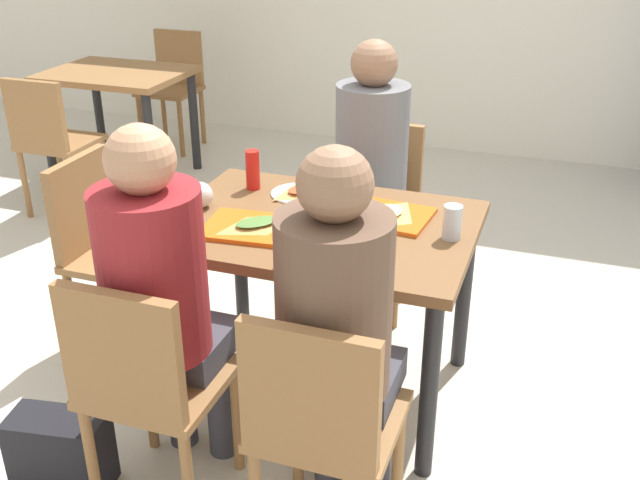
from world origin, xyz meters
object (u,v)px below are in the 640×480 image
at_px(chair_far_side, 376,201).
at_px(paper_plate_near_edge, 345,254).
at_px(soda_can, 452,222).
at_px(foil_bundle, 200,195).
at_px(chair_near_left, 145,381).
at_px(handbag, 61,452).
at_px(person_far_side, 369,161).
at_px(background_chair_near, 50,137).
at_px(tray_red_near, 255,228).
at_px(pizza_slice_a, 257,223).
at_px(main_table, 320,246).
at_px(pizza_slice_b, 385,213).
at_px(paper_plate_center, 299,194).
at_px(plastic_cup_a, 342,177).
at_px(pizza_slice_c, 305,190).
at_px(plastic_cup_b, 293,250).
at_px(person_in_red, 161,287).
at_px(background_table, 118,89).
at_px(condiment_bottle, 253,170).
at_px(tray_red_far, 381,214).
at_px(background_chair_far, 174,80).
at_px(person_in_brown_jacket, 338,320).
at_px(pizza_slice_d, 348,250).
at_px(chair_near_right, 321,421).
at_px(chair_left_end, 106,241).

distance_m(chair_far_side, paper_plate_near_edge, 1.05).
distance_m(soda_can, foil_bundle, 0.95).
xyz_separation_m(chair_near_left, handbag, (-0.35, -0.02, -0.36)).
distance_m(foil_bundle, handbag, 1.02).
height_order(person_far_side, background_chair_near, person_far_side).
height_order(tray_red_near, soda_can, soda_can).
xyz_separation_m(pizza_slice_a, background_chair_near, (-1.88, 1.25, -0.25)).
xyz_separation_m(main_table, handbag, (-0.63, -0.81, -0.49)).
bearing_deg(pizza_slice_a, pizza_slice_b, 30.47).
distance_m(chair_far_side, soda_can, 0.95).
xyz_separation_m(paper_plate_center, plastic_cup_a, (0.14, 0.12, 0.05)).
xyz_separation_m(chair_far_side, tray_red_near, (-0.20, -0.93, 0.24)).
bearing_deg(handbag, pizza_slice_a, 56.52).
bearing_deg(person_far_side, pizza_slice_c, -109.04).
bearing_deg(plastic_cup_a, plastic_cup_b, -85.35).
xyz_separation_m(paper_plate_center, pizza_slice_c, (0.02, 0.01, 0.01)).
bearing_deg(person_in_red, background_table, 125.71).
relative_size(person_in_red, condiment_bottle, 7.91).
distance_m(chair_near_left, person_in_red, 0.28).
height_order(foil_bundle, background_chair_near, background_chair_near).
height_order(chair_near_left, soda_can, chair_near_left).
relative_size(tray_red_far, handbag, 1.12).
relative_size(handbag, background_table, 0.36).
bearing_deg(plastic_cup_b, pizza_slice_b, 66.98).
bearing_deg(background_chair_near, paper_plate_near_edge, -30.74).
xyz_separation_m(paper_plate_near_edge, foil_bundle, (-0.64, 0.20, 0.05)).
distance_m(person_in_red, plastic_cup_b, 0.43).
bearing_deg(background_chair_far, tray_red_near, -55.41).
relative_size(paper_plate_center, background_chair_far, 0.26).
distance_m(person_far_side, soda_can, 0.79).
xyz_separation_m(plastic_cup_b, background_chair_near, (-2.10, 1.45, -0.28)).
height_order(person_far_side, plastic_cup_a, person_far_side).
bearing_deg(person_in_brown_jacket, chair_near_left, -165.94).
distance_m(person_far_side, background_chair_near, 2.13).
bearing_deg(paper_plate_near_edge, handbag, -143.87).
xyz_separation_m(chair_near_left, background_chair_near, (-1.79, 1.90, 0.00)).
bearing_deg(background_chair_near, tray_red_near, -33.70).
xyz_separation_m(person_in_brown_jacket, background_chair_near, (-2.35, 1.76, -0.25)).
height_order(paper_plate_near_edge, pizza_slice_d, pizza_slice_d).
distance_m(chair_near_left, tray_red_near, 0.69).
bearing_deg(pizza_slice_a, chair_near_right, -54.16).
height_order(chair_left_end, person_in_brown_jacket, person_in_brown_jacket).
bearing_deg(pizza_slice_d, person_in_brown_jacket, -76.53).
relative_size(person_far_side, background_table, 1.41).
bearing_deg(pizza_slice_b, paper_plate_near_edge, -98.60).
distance_m(paper_plate_center, background_chair_near, 2.11).
height_order(person_far_side, plastic_cup_b, person_far_side).
bearing_deg(main_table, plastic_cup_a, 94.65).
xyz_separation_m(chair_left_end, soda_can, (1.42, 0.02, 0.29)).
height_order(person_far_side, pizza_slice_a, person_far_side).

